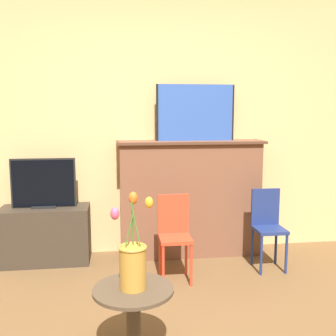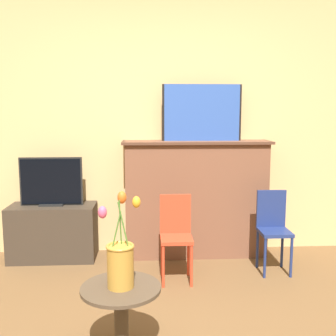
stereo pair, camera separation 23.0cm
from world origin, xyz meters
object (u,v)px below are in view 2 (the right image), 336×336
(painting, at_px, (202,113))
(chair_red, at_px, (176,232))
(tv_monitor, at_px, (51,182))
(vase_tulips, at_px, (120,260))
(chair_blue, at_px, (273,225))

(painting, bearing_deg, chair_red, -116.47)
(painting, relative_size, tv_monitor, 1.30)
(tv_monitor, bearing_deg, vase_tulips, -65.01)
(tv_monitor, xyz_separation_m, chair_blue, (2.03, -0.40, -0.34))
(chair_red, bearing_deg, painting, 63.53)
(chair_blue, bearing_deg, painting, 142.63)
(chair_red, distance_m, vase_tulips, 1.17)
(chair_red, xyz_separation_m, chair_blue, (0.88, 0.14, 0.00))
(tv_monitor, bearing_deg, chair_blue, -11.19)
(painting, bearing_deg, tv_monitor, -178.16)
(chair_red, bearing_deg, vase_tulips, -109.99)
(chair_blue, height_order, vase_tulips, vase_tulips)
(chair_blue, relative_size, vase_tulips, 1.36)
(chair_blue, bearing_deg, tv_monitor, 168.81)
(painting, xyz_separation_m, chair_blue, (0.59, -0.45, -0.99))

